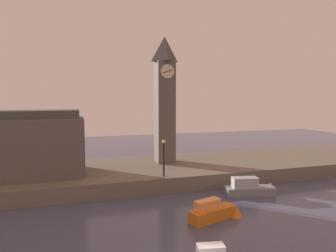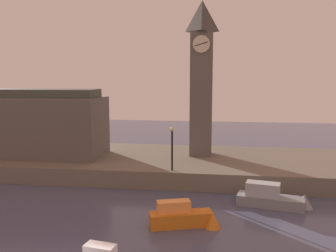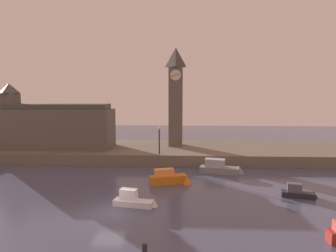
{
  "view_description": "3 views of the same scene",
  "coord_description": "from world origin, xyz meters",
  "views": [
    {
      "loc": [
        -5.12,
        -12.65,
        9.11
      ],
      "look_at": [
        4.37,
        17.62,
        6.15
      ],
      "focal_mm": 32.18,
      "sensor_mm": 36.0,
      "label": 1
    },
    {
      "loc": [
        6.81,
        -14.56,
        9.25
      ],
      "look_at": [
        2.82,
        14.28,
        5.25
      ],
      "focal_mm": 39.55,
      "sensor_mm": 36.0,
      "label": 2
    },
    {
      "loc": [
        5.91,
        -22.73,
        9.76
      ],
      "look_at": [
        4.18,
        15.83,
        5.13
      ],
      "focal_mm": 31.08,
      "sensor_mm": 36.0,
      "label": 3
    }
  ],
  "objects": [
    {
      "name": "boat_patrol_orange",
      "position": [
        4.85,
        7.16,
        0.6
      ],
      "size": [
        4.58,
        2.23,
        1.59
      ],
      "color": "orange",
      "rests_on": "ground"
    },
    {
      "name": "clock_tower",
      "position": [
        5.1,
        21.24,
        9.09
      ],
      "size": [
        2.29,
        2.33,
        14.69
      ],
      "color": "#5B544C",
      "rests_on": "far_embankment"
    },
    {
      "name": "far_embankment",
      "position": [
        0.0,
        20.0,
        0.75
      ],
      "size": [
        70.0,
        12.0,
        1.5
      ],
      "primitive_type": "cube",
      "color": "#6B6051",
      "rests_on": "ground"
    },
    {
      "name": "streetlamp",
      "position": [
        3.08,
        14.85,
        3.77
      ],
      "size": [
        0.36,
        0.36,
        3.6
      ],
      "color": "black",
      "rests_on": "far_embankment"
    },
    {
      "name": "boat_cruiser_grey",
      "position": [
        10.94,
        11.49,
        0.59
      ],
      "size": [
        5.55,
        2.49,
        1.87
      ],
      "color": "gray",
      "rests_on": "ground"
    }
  ]
}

